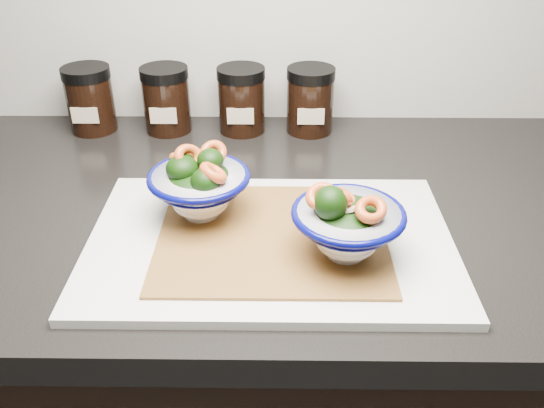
{
  "coord_description": "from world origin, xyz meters",
  "views": [
    {
      "loc": [
        0.17,
        0.75,
        1.32
      ],
      "look_at": [
        0.16,
        1.34,
        0.96
      ],
      "focal_mm": 38.0,
      "sensor_mm": 36.0,
      "label": 1
    }
  ],
  "objects_px": {
    "bowl_left": "(199,186)",
    "spice_jar_d": "(310,100)",
    "cutting_board": "(271,242)",
    "spice_jar_a": "(90,99)",
    "bowl_right": "(346,224)",
    "spice_jar_c": "(242,100)",
    "spice_jar_b": "(166,99)"
  },
  "relations": [
    {
      "from": "bowl_left",
      "to": "spice_jar_d",
      "type": "bearing_deg",
      "value": 62.87
    },
    {
      "from": "cutting_board",
      "to": "spice_jar_a",
      "type": "xyz_separation_m",
      "value": [
        -0.32,
        0.35,
        0.05
      ]
    },
    {
      "from": "bowl_right",
      "to": "spice_jar_d",
      "type": "distance_m",
      "value": 0.39
    },
    {
      "from": "bowl_right",
      "to": "spice_jar_d",
      "type": "xyz_separation_m",
      "value": [
        -0.02,
        0.39,
        -0.0
      ]
    },
    {
      "from": "spice_jar_d",
      "to": "bowl_left",
      "type": "bearing_deg",
      "value": -117.13
    },
    {
      "from": "bowl_right",
      "to": "spice_jar_c",
      "type": "distance_m",
      "value": 0.41
    },
    {
      "from": "bowl_right",
      "to": "spice_jar_d",
      "type": "height_order",
      "value": "bowl_right"
    },
    {
      "from": "spice_jar_b",
      "to": "spice_jar_d",
      "type": "xyz_separation_m",
      "value": [
        0.25,
        0.0,
        0.0
      ]
    },
    {
      "from": "spice_jar_a",
      "to": "spice_jar_c",
      "type": "xyz_separation_m",
      "value": [
        0.26,
        0.0,
        0.0
      ]
    },
    {
      "from": "cutting_board",
      "to": "spice_jar_a",
      "type": "height_order",
      "value": "spice_jar_a"
    },
    {
      "from": "cutting_board",
      "to": "spice_jar_d",
      "type": "distance_m",
      "value": 0.36
    },
    {
      "from": "cutting_board",
      "to": "bowl_left",
      "type": "distance_m",
      "value": 0.12
    },
    {
      "from": "bowl_left",
      "to": "spice_jar_c",
      "type": "relative_size",
      "value": 1.16
    },
    {
      "from": "spice_jar_a",
      "to": "spice_jar_c",
      "type": "relative_size",
      "value": 1.0
    },
    {
      "from": "bowl_right",
      "to": "spice_jar_a",
      "type": "relative_size",
      "value": 1.16
    },
    {
      "from": "spice_jar_a",
      "to": "spice_jar_b",
      "type": "xyz_separation_m",
      "value": [
        0.13,
        0.0,
        0.0
      ]
    },
    {
      "from": "bowl_left",
      "to": "spice_jar_a",
      "type": "height_order",
      "value": "bowl_left"
    },
    {
      "from": "spice_jar_b",
      "to": "spice_jar_a",
      "type": "bearing_deg",
      "value": 180.0
    },
    {
      "from": "bowl_right",
      "to": "spice_jar_c",
      "type": "xyz_separation_m",
      "value": [
        -0.14,
        0.39,
        -0.0
      ]
    },
    {
      "from": "cutting_board",
      "to": "spice_jar_b",
      "type": "relative_size",
      "value": 3.98
    },
    {
      "from": "cutting_board",
      "to": "spice_jar_b",
      "type": "bearing_deg",
      "value": 117.79
    },
    {
      "from": "spice_jar_d",
      "to": "bowl_right",
      "type": "bearing_deg",
      "value": -86.51
    },
    {
      "from": "cutting_board",
      "to": "spice_jar_d",
      "type": "bearing_deg",
      "value": 79.76
    },
    {
      "from": "bowl_right",
      "to": "spice_jar_c",
      "type": "bearing_deg",
      "value": 110.1
    },
    {
      "from": "bowl_left",
      "to": "spice_jar_d",
      "type": "height_order",
      "value": "bowl_left"
    },
    {
      "from": "bowl_left",
      "to": "spice_jar_c",
      "type": "xyz_separation_m",
      "value": [
        0.04,
        0.3,
        -0.0
      ]
    },
    {
      "from": "cutting_board",
      "to": "bowl_left",
      "type": "xyz_separation_m",
      "value": [
        -0.09,
        0.05,
        0.05
      ]
    },
    {
      "from": "cutting_board",
      "to": "bowl_right",
      "type": "xyz_separation_m",
      "value": [
        0.09,
        -0.04,
        0.05
      ]
    },
    {
      "from": "bowl_right",
      "to": "spice_jar_d",
      "type": "relative_size",
      "value": 1.16
    },
    {
      "from": "bowl_right",
      "to": "spice_jar_b",
      "type": "xyz_separation_m",
      "value": [
        -0.27,
        0.39,
        -0.0
      ]
    },
    {
      "from": "spice_jar_b",
      "to": "spice_jar_c",
      "type": "relative_size",
      "value": 1.0
    },
    {
      "from": "spice_jar_c",
      "to": "spice_jar_d",
      "type": "xyz_separation_m",
      "value": [
        0.12,
        0.0,
        0.0
      ]
    }
  ]
}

